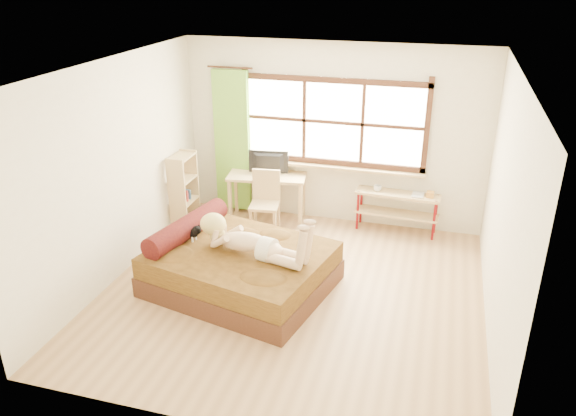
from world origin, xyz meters
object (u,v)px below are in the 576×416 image
(chair, at_px, (265,198))
(bookshelf, at_px, (184,190))
(pipe_shelf, at_px, (398,203))
(kitten, at_px, (189,231))
(bed, at_px, (238,266))
(desk, at_px, (267,181))
(woman, at_px, (250,231))

(chair, relative_size, bookshelf, 0.82)
(pipe_shelf, xyz_separation_m, bookshelf, (-3.12, -0.64, 0.12))
(kitten, distance_m, pipe_shelf, 3.14)
(bed, height_order, bookshelf, bookshelf)
(desk, bearing_deg, chair, -84.24)
(woman, xyz_separation_m, chair, (-0.36, 1.68, -0.31))
(woman, xyz_separation_m, bookshelf, (-1.59, 1.52, -0.25))
(bookshelf, bearing_deg, kitten, -62.13)
(bed, relative_size, desk, 1.91)
(bed, height_order, pipe_shelf, bed)
(woman, distance_m, desk, 2.10)
(bed, xyz_separation_m, desk, (-0.25, 1.98, 0.36))
(chair, bearing_deg, bed, -92.14)
(bed, height_order, chair, chair)
(desk, bearing_deg, bookshelf, -163.18)
(bookshelf, bearing_deg, bed, -46.24)
(bed, height_order, woman, woman)
(bed, bearing_deg, chair, 108.47)
(desk, xyz_separation_m, chair, (0.09, -0.37, -0.13))
(chair, xyz_separation_m, pipe_shelf, (1.89, 0.49, -0.07))
(kitten, bearing_deg, bed, 5.24)
(chair, height_order, pipe_shelf, chair)
(woman, relative_size, desk, 1.16)
(kitten, relative_size, bookshelf, 0.27)
(kitten, bearing_deg, chair, 84.33)
(woman, height_order, bookshelf, bookshelf)
(bookshelf, bearing_deg, pipe_shelf, 11.75)
(bed, distance_m, pipe_shelf, 2.73)
(desk, relative_size, chair, 1.34)
(woman, xyz_separation_m, pipe_shelf, (1.53, 2.16, -0.37))
(woman, distance_m, chair, 1.74)
(kitten, bearing_deg, woman, 3.00)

